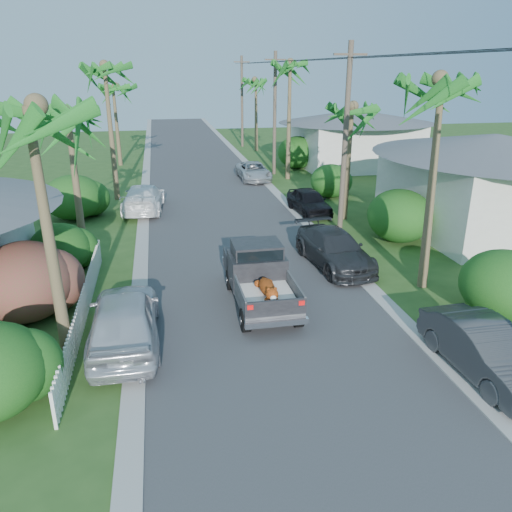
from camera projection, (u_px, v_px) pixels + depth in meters
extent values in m
plane|color=#2C4F1D|center=(306.00, 398.00, 12.60)|extent=(120.00, 120.00, 0.00)
cube|color=#38383A|center=(207.00, 185.00, 35.55)|extent=(8.00, 100.00, 0.02)
cube|color=#A5A39E|center=(145.00, 187.00, 34.78)|extent=(0.60, 100.00, 0.06)
cube|color=#A5A39E|center=(266.00, 182.00, 36.32)|extent=(0.60, 100.00, 0.06)
cylinder|color=black|center=(245.00, 320.00, 15.70)|extent=(0.28, 0.76, 0.76)
cylinder|color=black|center=(298.00, 315.00, 16.00)|extent=(0.28, 0.76, 0.76)
cylinder|color=black|center=(231.00, 280.00, 18.68)|extent=(0.28, 0.76, 0.76)
cylinder|color=black|center=(275.00, 276.00, 18.98)|extent=(0.28, 0.76, 0.76)
cube|color=slate|center=(268.00, 302.00, 16.36)|extent=(1.90, 2.40, 0.24)
cube|color=slate|center=(240.00, 294.00, 16.06)|extent=(0.06, 2.40, 0.55)
cube|color=slate|center=(295.00, 289.00, 16.39)|extent=(0.06, 2.40, 0.55)
cube|color=black|center=(276.00, 308.00, 15.16)|extent=(1.92, 0.08, 0.52)
cube|color=silver|center=(277.00, 323.00, 15.16)|extent=(1.98, 0.18, 0.18)
cube|color=red|center=(250.00, 307.00, 14.93)|extent=(0.18, 0.05, 0.14)
cube|color=red|center=(302.00, 303.00, 15.21)|extent=(0.18, 0.05, 0.14)
cube|color=black|center=(257.00, 269.00, 17.91)|extent=(1.94, 1.65, 1.10)
cube|color=black|center=(257.00, 250.00, 17.65)|extent=(1.70, 1.35, 0.55)
cube|color=black|center=(260.00, 257.00, 17.04)|extent=(1.60, 0.05, 0.45)
cube|color=black|center=(250.00, 261.00, 19.11)|extent=(1.94, 1.20, 0.80)
cube|color=white|center=(268.00, 297.00, 16.29)|extent=(1.70, 2.10, 0.16)
ellipsoid|color=#FF5C15|center=(267.00, 287.00, 16.28)|extent=(0.48, 1.25, 0.43)
sphere|color=#FF5C15|center=(272.00, 294.00, 15.56)|extent=(0.40, 0.40, 0.40)
ellipsoid|color=white|center=(267.00, 290.00, 16.31)|extent=(0.32, 0.86, 0.18)
imported|color=#313437|center=(485.00, 350.00, 13.38)|extent=(1.70, 4.41, 1.43)
imported|color=#27292C|center=(334.00, 249.00, 20.83)|extent=(2.52, 5.17, 1.45)
imported|color=black|center=(309.00, 202.00, 28.41)|extent=(1.93, 4.17, 1.38)
imported|color=silver|center=(254.00, 171.00, 36.96)|extent=(2.18, 4.60, 1.27)
imported|color=silver|center=(124.00, 319.00, 14.74)|extent=(2.05, 5.04, 1.71)
imported|color=white|center=(144.00, 198.00, 28.81)|extent=(2.65, 5.48, 1.54)
cone|color=brown|center=(50.00, 245.00, 13.01)|extent=(0.36, 0.71, 7.01)
cone|color=brown|center=(76.00, 186.00, 21.31)|extent=(0.36, 0.61, 6.21)
cone|color=brown|center=(111.00, 135.00, 30.32)|extent=(0.36, 0.36, 8.00)
cone|color=brown|center=(117.00, 127.00, 41.51)|extent=(0.36, 0.75, 6.51)
cone|color=brown|center=(431.00, 189.00, 17.91)|extent=(0.36, 0.73, 7.51)
cone|color=brown|center=(348.00, 165.00, 26.49)|extent=(0.36, 0.54, 6.01)
cone|color=brown|center=(289.00, 123.00, 36.14)|extent=(0.36, 0.36, 8.20)
cone|color=brown|center=(256.00, 116.00, 49.29)|extent=(0.36, 0.63, 6.81)
ellipsoid|color=#AD183F|center=(25.00, 281.00, 16.26)|extent=(3.00, 3.30, 2.60)
ellipsoid|color=#124015|center=(60.00, 248.00, 20.11)|extent=(2.40, 2.64, 2.00)
ellipsoid|color=#124015|center=(73.00, 197.00, 27.27)|extent=(3.20, 3.52, 2.40)
ellipsoid|color=#124015|center=(505.00, 286.00, 16.31)|extent=(2.80, 3.08, 2.30)
ellipsoid|color=#124015|center=(400.00, 216.00, 23.65)|extent=(3.00, 3.30, 2.50)
ellipsoid|color=#124015|center=(331.00, 181.00, 31.94)|extent=(2.60, 2.86, 2.10)
ellipsoid|color=#124015|center=(297.00, 152.00, 41.12)|extent=(3.20, 3.52, 2.60)
cube|color=white|center=(84.00, 305.00, 16.40)|extent=(0.10, 11.00, 1.00)
cube|color=silver|center=(487.00, 193.00, 25.27)|extent=(8.00, 9.00, 3.80)
cone|color=#595B60|center=(495.00, 145.00, 24.42)|extent=(6.48, 6.48, 1.00)
cube|color=silver|center=(355.00, 145.00, 41.84)|extent=(9.00, 8.00, 3.60)
cone|color=#595B60|center=(357.00, 116.00, 41.02)|extent=(6.48, 6.48, 1.00)
cylinder|color=brown|center=(345.00, 142.00, 23.95)|extent=(0.26, 0.26, 9.00)
cube|color=brown|center=(351.00, 54.00, 22.57)|extent=(1.60, 0.10, 0.10)
cylinder|color=brown|center=(275.00, 115.00, 37.72)|extent=(0.26, 0.26, 9.00)
cube|color=brown|center=(275.00, 60.00, 36.35)|extent=(1.60, 0.10, 0.10)
cylinder|color=brown|center=(242.00, 102.00, 51.50)|extent=(0.26, 0.26, 9.00)
cube|color=brown|center=(242.00, 62.00, 50.12)|extent=(1.60, 0.10, 0.10)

